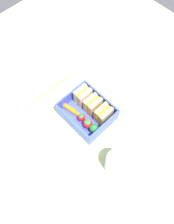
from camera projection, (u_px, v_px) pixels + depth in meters
ground_plane at (87, 117)px, 72.91cm from camera, size 120.00×120.00×2.00cm
bento_tray at (87, 115)px, 71.47cm from camera, size 15.62×13.20×1.20cm
bento_rim at (87, 111)px, 68.79cm from camera, size 15.62×13.20×4.75cm
sandwich_left at (83, 96)px, 70.46cm from camera, size 3.59×5.13×5.96cm
sandwich_center_left at (93, 105)px, 69.02cm from camera, size 3.59×5.13×5.96cm
sandwich_center at (103, 114)px, 67.58cm from camera, size 3.59×5.13×5.96cm
carrot_stick_far_left at (69, 108)px, 70.98cm from camera, size 5.39×2.44×1.55cm
carrot_stick_left at (76, 113)px, 70.47cm from camera, size 3.58×1.30×1.26cm
strawberry_left at (80, 117)px, 69.00cm from camera, size 2.52×2.52×3.12cm
strawberry_far_left at (88, 123)px, 67.68cm from camera, size 3.11×3.11×3.71cm
broccoli_floret at (94, 128)px, 66.42cm from camera, size 2.82×2.82×3.73cm
chopstick_pair at (51, 89)px, 76.13cm from camera, size 1.83×19.35×0.70cm
drinking_glass at (116, 163)px, 61.52cm from camera, size 6.22×6.22×7.47cm
folded_napkin at (57, 157)px, 65.87cm from camera, size 10.74×11.71×0.40cm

